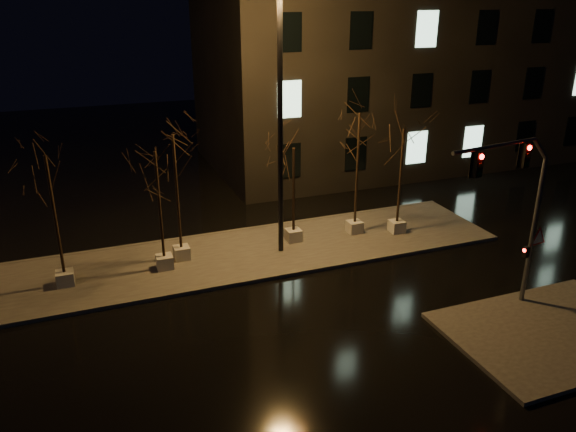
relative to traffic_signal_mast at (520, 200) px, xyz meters
name	(u,v)px	position (x,y,z in m)	size (l,w,h in m)	color
ground	(305,324)	(-6.96, 1.65, -4.19)	(90.00, 90.00, 0.00)	black
median	(253,252)	(-6.96, 7.65, -4.12)	(22.00, 5.00, 0.15)	#413E3A
sidewalk_corner	(553,332)	(0.54, -1.85, -4.12)	(7.00, 5.00, 0.15)	#413E3A
building	(399,44)	(7.04, 19.65, 3.31)	(25.00, 12.00, 15.00)	black
tree_0	(50,186)	(-14.60, 7.32, -0.03)	(1.80, 1.80, 5.28)	#B7B4AA
tree_1	(157,179)	(-10.80, 7.37, -0.22)	(1.80, 1.80, 5.03)	#B7B4AA
tree_2	(175,164)	(-9.99, 7.98, 0.13)	(1.80, 1.80, 5.49)	#B7B4AA
tree_3	(294,170)	(-4.91, 8.03, -0.68)	(1.80, 1.80, 4.43)	#B7B4AA
tree_4	(359,141)	(-1.88, 7.91, 0.34)	(1.80, 1.80, 5.77)	#B7B4AA
tree_5	(402,153)	(0.00, 7.27, -0.22)	(1.80, 1.80, 5.04)	#B7B4AA
traffic_signal_mast	(520,200)	(0.00, 0.00, 0.00)	(5.00, 0.79, 6.15)	#595B60
streetlight_main	(280,109)	(-5.79, 7.27, 2.14)	(2.66, 0.92, 10.72)	black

